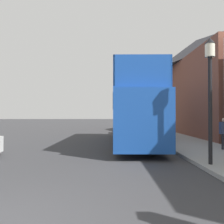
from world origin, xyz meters
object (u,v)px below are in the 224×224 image
(lamp_post_nearest, at_px, (210,76))
(pedestrian_third, at_px, (224,130))
(parked_car_ahead_of_bus, at_px, (129,127))
(lamp_post_second, at_px, (156,95))
(tour_bus, at_px, (132,114))
(lamp_post_third, at_px, (138,103))

(lamp_post_nearest, bearing_deg, pedestrian_third, 55.51)
(parked_car_ahead_of_bus, bearing_deg, pedestrian_third, -70.10)
(lamp_post_nearest, relative_size, lamp_post_second, 0.93)
(tour_bus, height_order, parked_car_ahead_of_bus, tour_bus)
(pedestrian_third, height_order, lamp_post_second, lamp_post_second)
(lamp_post_third, bearing_deg, lamp_post_nearest, -90.16)
(parked_car_ahead_of_bus, distance_m, lamp_post_second, 5.45)
(parked_car_ahead_of_bus, height_order, lamp_post_second, lamp_post_second)
(lamp_post_nearest, relative_size, lamp_post_third, 0.98)
(lamp_post_nearest, bearing_deg, lamp_post_second, 88.62)
(lamp_post_nearest, height_order, lamp_post_second, lamp_post_second)
(pedestrian_third, relative_size, lamp_post_second, 0.33)
(lamp_post_second, bearing_deg, lamp_post_third, 91.06)
(lamp_post_second, bearing_deg, pedestrian_third, -72.84)
(lamp_post_third, bearing_deg, parked_car_ahead_of_bus, -107.09)
(pedestrian_third, bearing_deg, lamp_post_nearest, -124.49)
(parked_car_ahead_of_bus, relative_size, lamp_post_second, 0.94)
(lamp_post_second, relative_size, lamp_post_third, 1.05)
(tour_bus, relative_size, lamp_post_nearest, 2.47)
(tour_bus, bearing_deg, lamp_post_third, 82.30)
(pedestrian_third, height_order, lamp_post_third, lamp_post_third)
(pedestrian_third, height_order, lamp_post_nearest, lamp_post_nearest)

